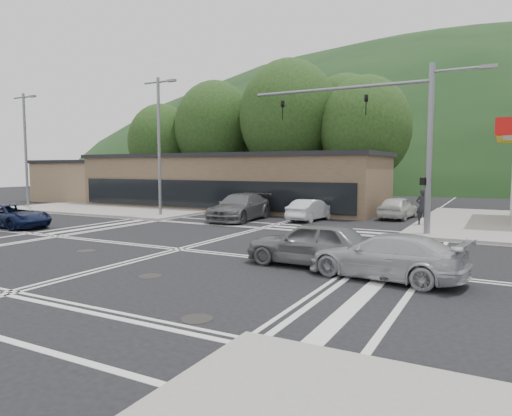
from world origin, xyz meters
The scene contains 20 objects.
ground centered at (0.00, 0.00, 0.00)m, with size 120.00×120.00×0.00m, color black.
sidewalk_nw centered at (-15.00, 15.00, 0.07)m, with size 16.00×16.00×0.15m, color gray.
commercial_row centered at (-8.00, 17.00, 2.00)m, with size 24.00×8.00×4.00m, color brown.
commercial_nw centered at (-24.00, 17.00, 1.80)m, with size 8.00×7.00×3.60m, color #846B4F.
hill_north centered at (0.00, 90.00, 0.00)m, with size 252.00×126.00×140.00m, color #193417.
tree_n_a centered at (-14.00, 24.00, 7.14)m, with size 8.00×8.00×11.75m.
tree_n_b centered at (-6.00, 24.00, 7.79)m, with size 9.00×9.00×12.98m.
tree_n_c centered at (1.00, 24.00, 6.49)m, with size 7.60×7.60×10.87m.
tree_n_d centered at (-20.00, 23.00, 5.84)m, with size 6.80×6.80×9.76m.
tree_n_e centered at (-2.00, 28.00, 7.14)m, with size 8.40×8.40×11.98m.
streetlight_nw centered at (-8.44, 9.00, 5.05)m, with size 2.50×0.25×9.00m.
streetlight_w centered at (-21.94, 9.00, 5.05)m, with size 2.50×0.25×9.00m.
signal_mast_ne centered at (6.95, 8.20, 5.07)m, with size 11.65×0.30×8.00m.
car_blue_west centered at (-11.97, 1.01, 0.64)m, with size 2.11×4.58×1.27m, color black.
car_grey_center centered at (5.76, -0.30, 0.75)m, with size 1.78×4.43×1.51m, color slate.
car_silver_east centered at (8.27, -0.92, 0.67)m, with size 1.87×4.60×1.33m, color #B1B3B8.
car_queue_a centered at (1.00, 11.74, 0.65)m, with size 1.37×3.94×1.30m, color silver.
car_queue_b centered at (5.50, 15.25, 0.71)m, with size 1.68×4.17×1.42m, color silver.
car_northbound centered at (-2.87, 9.73, 0.82)m, with size 2.30×5.66×1.64m, color #545659.
pedestrian centered at (7.50, 11.61, 1.13)m, with size 0.71×0.47×1.95m, color black.
Camera 1 is at (11.15, -14.34, 3.27)m, focal length 32.00 mm.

